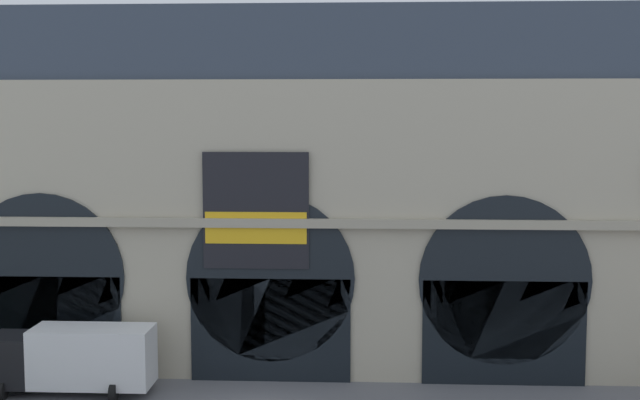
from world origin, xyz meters
TOP-DOWN VIEW (x-y plane):
  - station_building at (0.03, 7.51)m, footprint 46.75×5.41m
  - box_truck_midwest at (-8.87, 2.63)m, footprint 7.50×2.91m

SIDE VIEW (x-z plane):
  - box_truck_midwest at x=-8.87m, z-range 0.14..3.26m
  - station_building at x=0.03m, z-range -0.25..17.84m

